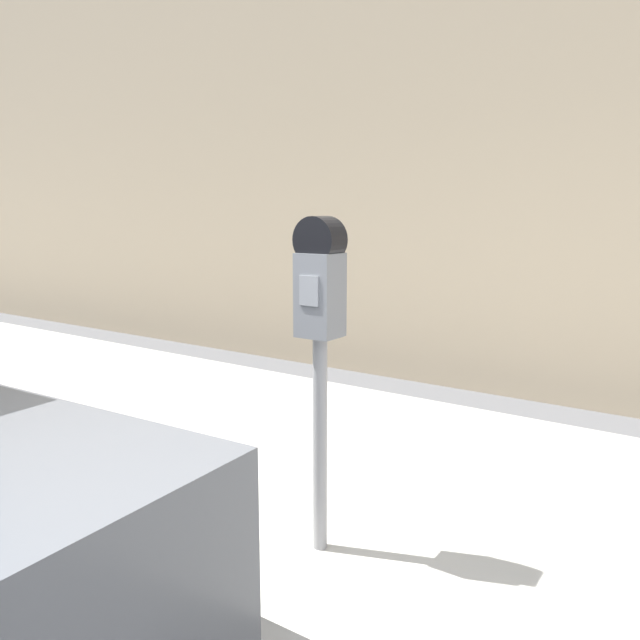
# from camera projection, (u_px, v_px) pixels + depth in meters

# --- Properties ---
(sidewalk) EXTENTS (24.00, 2.80, 0.15)m
(sidewalk) POSITION_uv_depth(u_px,v_px,m) (436.00, 497.00, 3.38)
(sidewalk) COLOR #BCB7AD
(sidewalk) RESTS_ON ground_plane
(building_facade) EXTENTS (24.00, 0.30, 5.82)m
(building_facade) POSITION_uv_depth(u_px,v_px,m) (576.00, 44.00, 4.91)
(building_facade) COLOR tan
(building_facade) RESTS_ON ground_plane
(parking_meter) EXTENTS (0.19, 0.16, 1.44)m
(parking_meter) POSITION_uv_depth(u_px,v_px,m) (320.00, 315.00, 2.56)
(parking_meter) COLOR gray
(parking_meter) RESTS_ON sidewalk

